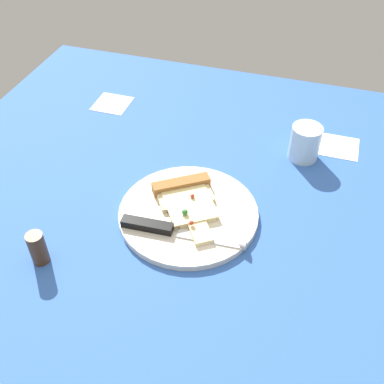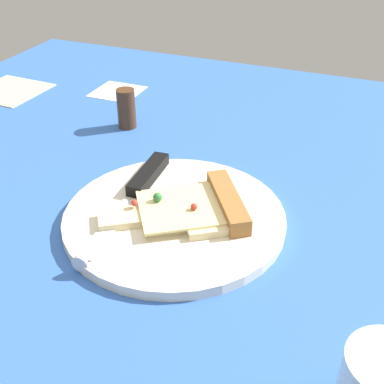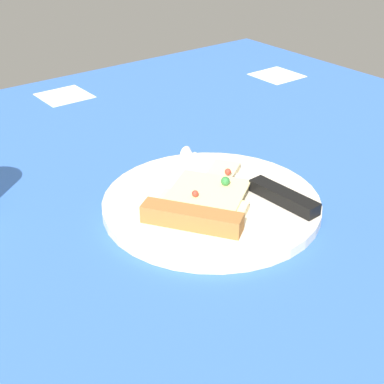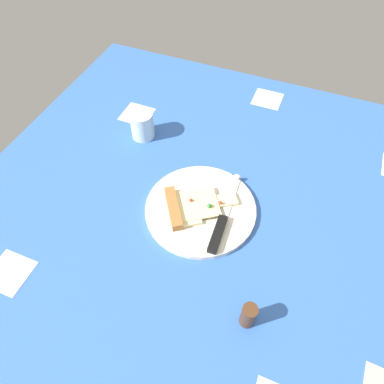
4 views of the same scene
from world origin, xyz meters
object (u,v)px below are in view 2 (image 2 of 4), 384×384
at_px(plate, 173,220).
at_px(pizza_slice, 193,208).
at_px(pepper_shaker, 126,109).
at_px(knife, 135,192).
at_px(napkin, 9,90).

distance_m(plate, pizza_slice, 0.03).
height_order(plate, pepper_shaker, pepper_shaker).
bearing_deg(knife, pepper_shaker, -62.41).
bearing_deg(napkin, plate, 59.82).
xyz_separation_m(knife, napkin, (-0.26, -0.42, -0.02)).
bearing_deg(plate, knife, -108.01).
height_order(plate, pizza_slice, pizza_slice).
xyz_separation_m(pizza_slice, napkin, (-0.27, -0.50, -0.02)).
bearing_deg(napkin, pizza_slice, 62.19).
height_order(pizza_slice, pepper_shaker, pepper_shaker).
bearing_deg(napkin, knife, 58.19).
xyz_separation_m(pepper_shaker, napkin, (-0.05, -0.30, -0.03)).
height_order(pizza_slice, knife, pizza_slice).
xyz_separation_m(pizza_slice, pepper_shaker, (-0.21, -0.21, 0.01)).
xyz_separation_m(plate, pizza_slice, (-0.01, 0.02, 0.01)).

